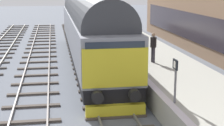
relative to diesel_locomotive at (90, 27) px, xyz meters
name	(u,v)px	position (x,y,z in m)	size (l,w,h in m)	color
ground_plane	(103,91)	(0.00, -6.50, -2.49)	(140.00, 140.00, 0.00)	slate
track_main	(103,90)	(0.00, -6.50, -2.44)	(2.50, 60.00, 0.15)	slate
track_adjacent_west	(33,94)	(-3.44, -6.50, -2.43)	(2.50, 60.00, 0.15)	gray
station_platform	(173,79)	(3.60, -6.50, -1.99)	(4.00, 44.00, 1.01)	#B4B5A8
diesel_locomotive	(90,27)	(0.00, 0.00, 0.00)	(2.74, 20.32, 4.68)	black
platform_number_sign	(175,74)	(1.91, -11.57, -0.39)	(0.10, 0.44, 1.63)	slate
waiting_passenger	(153,45)	(3.03, -4.73, -0.50)	(0.39, 0.50, 1.64)	#353139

